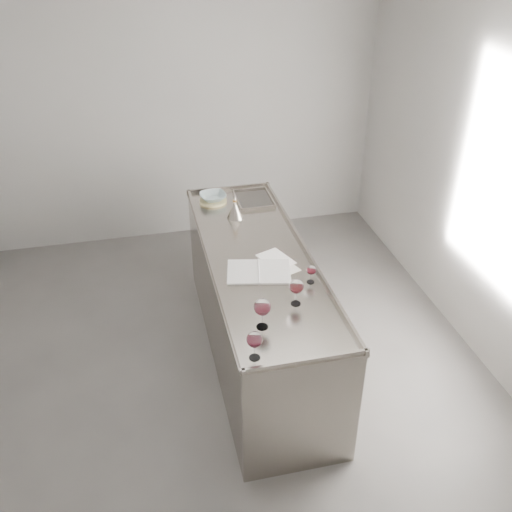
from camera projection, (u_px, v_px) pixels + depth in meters
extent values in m
cube|color=#514E4C|center=(204.00, 388.00, 4.39)|extent=(4.50, 5.00, 0.02)
cube|color=#9B9996|center=(160.00, 110.00, 5.73)|extent=(4.50, 0.02, 2.80)
cube|color=#9B9996|center=(507.00, 194.00, 4.08)|extent=(0.02, 5.00, 2.80)
cube|color=gray|center=(258.00, 308.00, 4.49)|extent=(0.75, 2.40, 0.92)
cube|color=gray|center=(258.00, 257.00, 4.24)|extent=(0.77, 2.42, 0.02)
cube|color=gray|center=(306.00, 361.00, 3.24)|extent=(0.77, 0.02, 0.03)
cube|color=gray|center=(229.00, 188.00, 5.21)|extent=(0.77, 0.02, 0.03)
cube|color=gray|center=(210.00, 260.00, 4.16)|extent=(0.02, 2.42, 0.03)
cube|color=gray|center=(305.00, 249.00, 4.30)|extent=(0.02, 2.42, 0.03)
cube|color=#595654|center=(254.00, 201.00, 5.03)|extent=(0.30, 0.38, 0.01)
cylinder|color=white|center=(255.00, 357.00, 3.29)|extent=(0.07, 0.07, 0.00)
cylinder|color=white|center=(255.00, 351.00, 3.26)|extent=(0.01, 0.01, 0.09)
ellipsoid|color=white|center=(255.00, 340.00, 3.21)|extent=(0.09, 0.09, 0.10)
cylinder|color=#370711|center=(255.00, 342.00, 3.23)|extent=(0.07, 0.07, 0.02)
cylinder|color=white|center=(262.00, 327.00, 3.52)|extent=(0.07, 0.07, 0.00)
cylinder|color=white|center=(262.00, 320.00, 3.50)|extent=(0.01, 0.01, 0.10)
ellipsoid|color=white|center=(262.00, 307.00, 3.45)|extent=(0.11, 0.11, 0.11)
cylinder|color=#3A0710|center=(262.00, 310.00, 3.46)|extent=(0.08, 0.08, 0.02)
cylinder|color=white|center=(296.00, 303.00, 3.73)|extent=(0.07, 0.07, 0.00)
cylinder|color=white|center=(296.00, 298.00, 3.70)|extent=(0.01, 0.01, 0.09)
ellipsoid|color=white|center=(296.00, 286.00, 3.66)|extent=(0.10, 0.10, 0.10)
cylinder|color=#36070A|center=(296.00, 289.00, 3.67)|extent=(0.07, 0.07, 0.02)
cylinder|color=white|center=(311.00, 282.00, 3.94)|extent=(0.05, 0.05, 0.00)
cylinder|color=white|center=(311.00, 278.00, 3.92)|extent=(0.01, 0.01, 0.07)
ellipsoid|color=white|center=(311.00, 270.00, 3.89)|extent=(0.07, 0.07, 0.07)
cylinder|color=#38070E|center=(311.00, 272.00, 3.90)|extent=(0.05, 0.05, 0.01)
cube|color=silver|center=(243.00, 272.00, 4.04)|extent=(0.28, 0.35, 0.01)
cube|color=silver|center=(275.00, 271.00, 4.04)|extent=(0.28, 0.35, 0.01)
cylinder|color=white|center=(259.00, 271.00, 4.04)|extent=(0.08, 0.31, 0.01)
cube|color=silver|center=(280.00, 266.00, 4.11)|extent=(0.27, 0.31, 0.00)
cube|color=white|center=(276.00, 259.00, 4.19)|extent=(0.27, 0.32, 0.00)
cylinder|color=#C6BA80|center=(213.00, 201.00, 5.00)|extent=(0.32, 0.32, 0.02)
imported|color=#97ACB0|center=(213.00, 197.00, 4.98)|extent=(0.25, 0.25, 0.06)
cone|color=gray|center=(235.00, 211.00, 4.72)|extent=(0.14, 0.14, 0.12)
cylinder|color=gray|center=(235.00, 203.00, 4.68)|extent=(0.03, 0.03, 0.03)
cylinder|color=#9D682B|center=(235.00, 201.00, 4.67)|extent=(0.03, 0.03, 0.02)
cone|color=gray|center=(235.00, 198.00, 4.65)|extent=(0.02, 0.02, 0.04)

